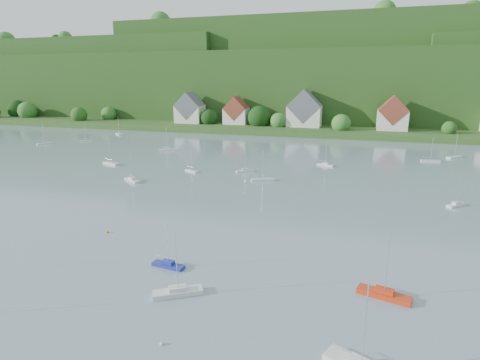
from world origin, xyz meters
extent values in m
cube|color=#2D4B1C|center=(0.00, 200.00, 1.50)|extent=(600.00, 60.00, 3.00)
cube|color=#183B13|center=(0.00, 275.00, 20.00)|extent=(620.00, 160.00, 40.00)
cube|color=#183B13|center=(-150.00, 260.00, 24.00)|extent=(200.00, 120.00, 52.00)
cube|color=#183B13|center=(10.00, 270.00, 28.00)|extent=(240.00, 130.00, 60.00)
sphere|color=#2D6726|center=(-162.23, 187.01, 6.64)|extent=(11.19, 11.19, 11.19)
sphere|color=#2D6726|center=(-108.08, 191.48, 5.80)|extent=(8.61, 8.61, 8.61)
sphere|color=#1D4E17|center=(-119.76, 180.47, 5.94)|extent=(9.03, 9.03, 9.03)
sphere|color=#2D6726|center=(-6.80, 183.88, 5.66)|extent=(8.19, 8.19, 8.19)
sphere|color=#2D6726|center=(-51.96, 186.07, 5.11)|extent=(6.49, 6.49, 6.49)
sphere|color=#2D6726|center=(46.85, 192.08, 6.95)|extent=(12.16, 12.16, 12.16)
sphere|color=#2D6726|center=(22.99, 179.93, 5.84)|extent=(8.73, 8.73, 8.73)
sphere|color=black|center=(-43.87, 185.86, 6.03)|extent=(9.32, 9.32, 9.32)
sphere|color=black|center=(-170.45, 193.35, 6.09)|extent=(9.50, 9.50, 9.50)
sphere|color=black|center=(-174.62, 191.87, 6.87)|extent=(11.91, 11.91, 11.91)
sphere|color=#1D4E17|center=(67.84, 181.69, 5.03)|extent=(6.24, 6.24, 6.24)
sphere|color=black|center=(-17.00, 186.36, 6.87)|extent=(11.92, 11.92, 11.92)
sphere|color=#2D6726|center=(-119.71, 228.54, 51.84)|extent=(10.52, 10.52, 10.52)
sphere|color=#2D6726|center=(-223.02, 236.35, 52.41)|extent=(13.75, 13.75, 13.75)
sphere|color=#1D4E17|center=(-84.27, 263.14, 51.80)|extent=(10.29, 10.29, 10.29)
sphere|color=black|center=(-190.36, 258.01, 51.80)|extent=(10.31, 10.31, 10.31)
sphere|color=black|center=(-175.19, 233.35, 51.42)|extent=(8.14, 8.14, 8.14)
sphere|color=#2D6726|center=(-177.57, 262.59, 51.25)|extent=(7.15, 7.15, 7.15)
sphere|color=black|center=(-243.68, 258.03, 52.04)|extent=(11.66, 11.66, 11.66)
sphere|color=black|center=(-68.16, 251.39, 51.26)|extent=(7.18, 7.18, 7.18)
sphere|color=#2D6726|center=(-157.98, 221.69, 51.56)|extent=(8.89, 8.89, 8.89)
sphere|color=black|center=(-193.31, 253.95, 51.74)|extent=(9.97, 9.97, 9.97)
sphere|color=#1D4E17|center=(39.50, 255.03, 60.25)|extent=(12.83, 12.83, 12.83)
sphere|color=#2D6726|center=(-39.93, 242.18, 59.43)|extent=(8.18, 8.18, 8.18)
sphere|color=#1D4E17|center=(1.11, 279.65, 60.23)|extent=(12.73, 12.73, 12.73)
sphere|color=#1D4E17|center=(83.40, 244.53, 60.01)|extent=(11.50, 11.50, 11.50)
sphere|color=#1D4E17|center=(60.71, 274.89, 60.56)|extent=(14.65, 14.65, 14.65)
sphere|color=#2D6726|center=(39.25, 231.29, 60.09)|extent=(11.95, 11.95, 11.95)
sphere|color=#2D6726|center=(-47.14, 274.29, 59.24)|extent=(7.07, 7.07, 7.07)
sphere|color=black|center=(-3.47, 243.31, 59.44)|extent=(8.21, 8.21, 8.21)
sphere|color=#2D6726|center=(-22.82, 267.10, 60.14)|extent=(12.24, 12.24, 12.24)
sphere|color=#2D6726|center=(-95.50, 235.90, 60.39)|extent=(13.65, 13.65, 13.65)
sphere|color=#1D4E17|center=(78.67, 255.82, 47.71)|extent=(9.78, 9.78, 9.78)
sphere|color=#1D4E17|center=(-39.98, 262.14, 42.10)|extent=(12.01, 12.01, 12.01)
sphere|color=black|center=(-3.70, 272.21, 42.75)|extent=(15.72, 15.72, 15.72)
sphere|color=#1D4E17|center=(10.88, 267.92, 41.84)|extent=(10.54, 10.54, 10.54)
sphere|color=#1D4E17|center=(-193.30, 298.62, 41.43)|extent=(8.18, 8.18, 8.18)
sphere|color=black|center=(-175.91, 289.59, 41.53)|extent=(8.74, 8.74, 8.74)
sphere|color=black|center=(-191.77, 268.51, 42.69)|extent=(15.38, 15.38, 15.38)
cube|color=silver|center=(-55.00, 187.00, 7.50)|extent=(14.00, 10.00, 9.00)
cube|color=#595961|center=(-55.00, 187.00, 12.00)|extent=(14.00, 10.40, 14.00)
cube|color=silver|center=(-30.00, 189.00, 7.00)|extent=(12.00, 9.00, 8.00)
cube|color=brown|center=(-30.00, 189.00, 11.00)|extent=(12.00, 9.36, 12.00)
cube|color=silver|center=(5.00, 188.00, 8.00)|extent=(16.00, 11.00, 10.00)
cube|color=#595961|center=(5.00, 188.00, 13.00)|extent=(16.00, 11.44, 16.00)
cube|color=silver|center=(45.00, 186.00, 7.50)|extent=(13.00, 10.00, 9.00)
cube|color=brown|center=(45.00, 186.00, 12.00)|extent=(13.00, 10.40, 13.00)
cube|color=navy|center=(7.19, 40.15, 0.24)|extent=(4.95, 1.94, 0.48)
cube|color=navy|center=(7.19, 40.15, 0.73)|extent=(1.79, 1.15, 0.50)
cylinder|color=silver|center=(7.19, 40.15, 3.49)|extent=(0.10, 0.10, 6.02)
cylinder|color=silver|center=(6.48, 40.24, 1.38)|extent=(2.64, 0.41, 0.08)
cube|color=silver|center=(11.68, 33.90, 0.30)|extent=(6.05, 4.60, 0.61)
cube|color=silver|center=(11.68, 33.90, 0.86)|extent=(2.43, 2.12, 0.50)
cylinder|color=silver|center=(11.68, 33.90, 4.39)|extent=(0.10, 0.10, 7.57)
cylinder|color=silver|center=(10.90, 33.43, 1.51)|extent=(2.88, 1.80, 0.08)
cylinder|color=silver|center=(33.20, 26.82, 4.94)|extent=(0.10, 0.10, 8.51)
cylinder|color=silver|center=(32.26, 27.23, 1.58)|extent=(3.46, 1.58, 0.08)
cube|color=red|center=(35.76, 40.71, 0.31)|extent=(6.52, 3.34, 0.63)
cube|color=red|center=(35.76, 40.71, 0.88)|extent=(2.44, 1.76, 0.50)
cylinder|color=silver|center=(35.76, 40.71, 4.55)|extent=(0.10, 0.10, 7.84)
cylinder|color=silver|center=(34.85, 40.95, 1.53)|extent=(3.35, 0.98, 0.08)
sphere|color=silver|center=(14.26, 24.93, 0.00)|extent=(0.42, 0.42, 0.42)
sphere|color=#FF7C00|center=(8.87, 39.68, 0.00)|extent=(0.40, 0.40, 0.40)
sphere|color=#FF7C00|center=(-8.70, 48.51, 0.00)|extent=(0.50, 0.50, 0.50)
cube|color=silver|center=(8.35, 90.65, 0.30)|extent=(6.06, 4.10, 0.59)
cylinder|color=silver|center=(8.35, 90.65, 4.30)|extent=(0.10, 0.10, 7.42)
cylinder|color=silver|center=(7.55, 90.26, 1.49)|extent=(2.97, 1.50, 0.08)
cube|color=silver|center=(-35.84, 123.22, 0.32)|extent=(6.61, 4.35, 0.65)
cube|color=silver|center=(-35.84, 123.22, 0.90)|extent=(2.58, 2.10, 0.50)
cylinder|color=silver|center=(-35.84, 123.22, 4.68)|extent=(0.10, 0.10, 8.06)
cylinder|color=silver|center=(-36.72, 122.82, 1.55)|extent=(3.25, 1.56, 0.08)
cube|color=silver|center=(-78.78, 132.82, 0.24)|extent=(4.58, 3.90, 0.47)
cylinder|color=silver|center=(-78.78, 132.82, 3.43)|extent=(0.10, 0.10, 5.92)
cylinder|color=silver|center=(-79.35, 132.40, 1.37)|extent=(2.13, 1.63, 0.08)
cube|color=silver|center=(62.21, 138.60, 0.31)|extent=(5.68, 5.41, 0.61)
cylinder|color=silver|center=(62.21, 138.60, 4.45)|extent=(0.10, 0.10, 7.67)
cylinder|color=silver|center=(61.53, 137.98, 1.51)|extent=(2.54, 2.34, 0.08)
cube|color=silver|center=(51.71, 82.21, 0.23)|extent=(4.30, 4.19, 0.47)
cube|color=silver|center=(51.71, 82.21, 0.72)|extent=(1.82, 1.80, 0.50)
cylinder|color=silver|center=(51.71, 82.21, 3.40)|extent=(0.10, 0.10, 5.86)
cylinder|color=silver|center=(51.20, 81.72, 1.37)|extent=(1.92, 1.84, 0.08)
cube|color=silver|center=(-13.37, 94.70, 0.23)|extent=(4.73, 3.29, 0.46)
cylinder|color=silver|center=(-13.37, 94.70, 3.37)|extent=(0.10, 0.10, 5.81)
cylinder|color=silver|center=(-13.99, 95.02, 1.36)|extent=(2.31, 1.24, 0.08)
cube|color=silver|center=(1.20, 98.95, 0.26)|extent=(5.10, 3.94, 0.51)
cube|color=silver|center=(1.20, 98.95, 0.76)|extent=(2.05, 1.81, 0.50)
cylinder|color=silver|center=(1.20, 98.95, 3.72)|extent=(0.10, 0.10, 6.41)
cylinder|color=silver|center=(0.55, 98.54, 1.41)|extent=(2.43, 1.57, 0.08)
cube|color=silver|center=(-89.58, 121.60, 0.30)|extent=(4.60, 5.87, 0.59)
cylinder|color=silver|center=(-89.58, 121.60, 4.29)|extent=(0.10, 0.10, 7.40)
cylinder|color=silver|center=(-90.06, 120.86, 1.49)|extent=(1.83, 2.78, 0.08)
cube|color=silver|center=(-41.28, 96.63, 0.31)|extent=(6.35, 3.49, 0.61)
cylinder|color=silver|center=(-41.28, 96.63, 4.43)|extent=(0.10, 0.10, 7.64)
cylinder|color=silver|center=(-42.15, 96.91, 1.51)|extent=(3.23, 1.10, 0.08)
cube|color=silver|center=(-23.64, 80.34, 0.29)|extent=(5.85, 4.44, 0.59)
cube|color=silver|center=(-23.64, 80.34, 0.84)|extent=(2.35, 2.05, 0.50)
cylinder|color=silver|center=(-23.64, 80.34, 4.24)|extent=(0.10, 0.10, 7.32)
cylinder|color=silver|center=(-24.39, 80.79, 1.49)|extent=(2.79, 1.74, 0.08)
cube|color=silver|center=(53.63, 129.74, 0.28)|extent=(5.88, 2.55, 0.57)
cylinder|color=silver|center=(53.63, 129.74, 4.13)|extent=(0.10, 0.10, 7.12)
cylinder|color=silver|center=(52.79, 129.59, 1.47)|extent=(3.10, 0.62, 0.08)
cube|color=silver|center=(22.22, 113.86, 0.26)|extent=(5.38, 3.07, 0.52)
cube|color=silver|center=(22.22, 113.86, 0.77)|extent=(2.05, 1.55, 0.50)
cylinder|color=silver|center=(22.22, 113.86, 3.76)|extent=(0.10, 0.10, 6.48)
cylinder|color=silver|center=(21.48, 114.12, 1.42)|extent=(2.72, 1.01, 0.08)
cube|color=silver|center=(-77.17, 154.72, 0.32)|extent=(5.87, 5.56, 0.63)
cylinder|color=silver|center=(-77.17, 154.72, 4.58)|extent=(0.10, 0.10, 7.90)
cylinder|color=silver|center=(-77.87, 155.35, 1.53)|extent=(2.63, 2.39, 0.08)
camera|label=1|loc=(31.56, -4.92, 25.59)|focal=29.38mm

